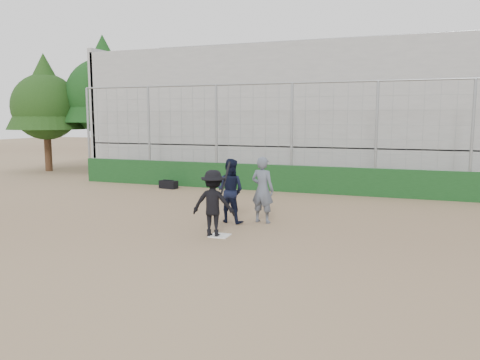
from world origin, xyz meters
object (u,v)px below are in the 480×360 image
(equipment_bag, at_px, (168,185))
(umpire, at_px, (262,193))
(batter_at_plate, at_px, (213,203))
(catcher_crouched, at_px, (230,201))

(equipment_bag, bearing_deg, umpire, -40.60)
(batter_at_plate, distance_m, equipment_bag, 7.76)
(catcher_crouched, height_order, umpire, umpire)
(catcher_crouched, xyz_separation_m, equipment_bag, (-4.42, 4.76, -0.42))
(umpire, relative_size, equipment_bag, 2.07)
(batter_at_plate, height_order, umpire, batter_at_plate)
(equipment_bag, bearing_deg, catcher_crouched, -47.12)
(batter_at_plate, distance_m, catcher_crouched, 1.50)
(batter_at_plate, relative_size, equipment_bag, 2.28)
(catcher_crouched, bearing_deg, umpire, 19.90)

